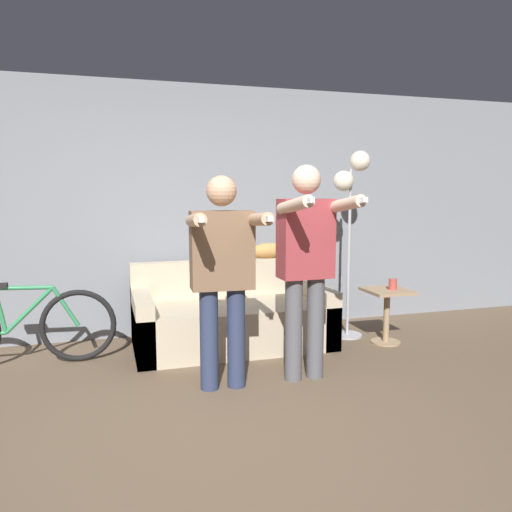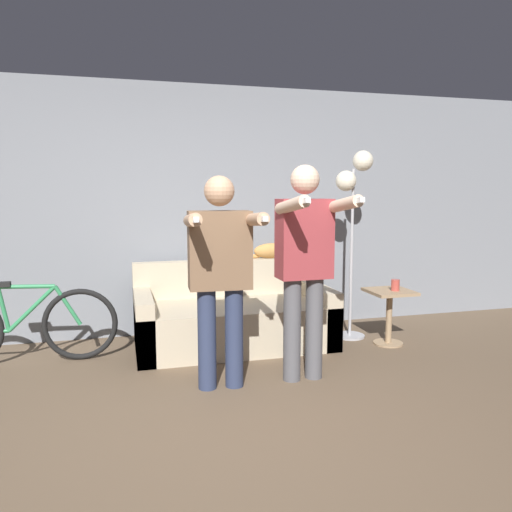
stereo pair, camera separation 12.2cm
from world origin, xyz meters
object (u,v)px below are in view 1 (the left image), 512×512
Objects in this scene: bicycle at (20,328)px; cat at (270,250)px; person_right at (306,257)px; person_left at (223,267)px; side_table at (387,305)px; cup at (393,284)px; floor_lamp at (351,193)px; couch at (232,319)px.

cat is at bearing 10.36° from bicycle.
person_left is at bearing 178.77° from person_right.
person_right is at bearing -149.88° from side_table.
person_right is 1.43m from cat.
bicycle is (-3.41, 0.35, -0.26)m from cup.
floor_lamp is (1.57, 0.99, 0.54)m from person_left.
couch is 0.89m from cat.
person_left reaches higher than cup.
person_left is 0.68m from person_right.
couch is at bearing 164.62° from cup.
floor_lamp is at bearing 35.53° from person_left.
person_right is at bearing -71.76° from couch.
side_table is (1.15, 0.66, -0.61)m from person_right.
cat is (0.85, 1.42, -0.06)m from person_left.
bicycle is at bearing -179.72° from floor_lamp.
couch is 1.30m from person_left.
person_right is at bearing -23.63° from bicycle.
person_left is 3.05× the size of cat.
person_left is 0.95× the size of person_right.
side_table is 0.34× the size of bicycle.
floor_lamp is at bearing 127.70° from side_table.
person_right is (0.67, -0.00, 0.05)m from person_left.
bicycle is (-3.38, 0.31, -0.04)m from side_table.
couch is 1.16× the size of person_left.
person_left is 1.94m from bicycle.
cat is 1.03m from floor_lamp.
person_left is at bearing -107.30° from couch.
couch reaches higher than cup.
floor_lamp is 1.00m from cup.
floor_lamp reaches higher than side_table.
floor_lamp is 1.18m from side_table.
couch is 1.89m from bicycle.
couch is 1.18× the size of bicycle.
person_right is 15.73× the size of cup.
couch is 0.99× the size of floor_lamp.
floor_lamp reaches higher than cat.
cat is 1.33m from side_table.
side_table is at bearing -52.30° from floor_lamp.
person_right is 3.22× the size of cat.
couch is at bearing 107.02° from person_right.
person_left is 2.98× the size of side_table.
floor_lamp reaches higher than person_left.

